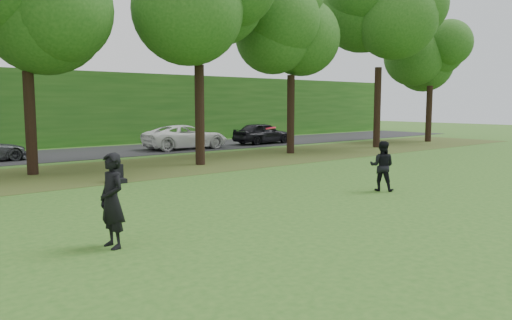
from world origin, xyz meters
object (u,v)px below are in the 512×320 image
at_px(player_left, 112,201).
at_px(frisbee, 271,128).
at_px(seated_person, 117,174).
at_px(player_right, 382,166).

bearing_deg(player_left, frisbee, 90.98).
bearing_deg(seated_person, frisbee, -78.98).
bearing_deg(player_right, seated_person, 9.19).
height_order(player_left, seated_person, player_left).
height_order(frisbee, seated_person, frisbee).
relative_size(player_right, seated_person, 1.98).
distance_m(player_right, seated_person, 9.40).
distance_m(player_right, frisbee, 5.16).
relative_size(frisbee, seated_person, 0.43).
height_order(player_left, player_right, player_left).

